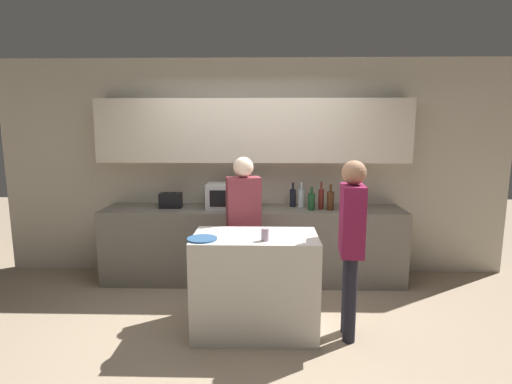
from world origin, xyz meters
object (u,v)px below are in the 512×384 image
Objects in this scene: bottle_0 at (293,197)px; person_left at (351,235)px; potted_plant at (354,192)px; toaster at (171,200)px; bottle_4 at (330,200)px; bottle_3 at (321,199)px; person_center at (244,219)px; bottle_1 at (301,198)px; cup_0 at (265,235)px; bottle_2 at (311,201)px; plate_on_island at (202,239)px; microwave at (229,196)px.

person_left reaches higher than bottle_0.
potted_plant is 1.39m from person_left.
toaster is 0.85× the size of bottle_4.
bottle_3 is at bearing -176.32° from potted_plant.
toaster is at bearing -175.90° from bottle_0.
person_left is 1.17m from person_center.
bottle_1 is (-0.62, 0.08, -0.08)m from potted_plant.
person_left is at bearing -35.30° from toaster.
bottle_0 is (-0.73, 0.11, -0.08)m from potted_plant.
bottle_4 is at bearing 4.36° from person_left.
person_left reaches higher than bottle_3.
toaster is 0.66× the size of potted_plant.
bottle_0 is 0.19× the size of person_left.
bottle_3 reaches higher than bottle_4.
bottle_0 is 0.91× the size of bottle_3.
cup_0 is at bearing 93.42° from person_center.
person_center is at bearing -124.73° from bottle_0.
toaster is 1.81m from bottle_3.
person_left is (-0.01, -1.25, -0.08)m from bottle_4.
bottle_0 is 0.19× the size of person_center.
person_center is (-0.77, -0.61, -0.08)m from bottle_2.
bottle_0 is 0.98× the size of bottle_1.
bottle_3 is at bearing 49.22° from plate_on_island.
microwave reaches higher than toaster.
bottle_2 is 0.17× the size of person_left.
person_left reaches higher than bottle_2.
person_left is (-0.31, -1.34, -0.16)m from potted_plant.
bottle_0 is at bearing 77.74° from cup_0.
microwave is 0.88m from bottle_1.
bottle_2 is at bearing -169.88° from potted_plant.
person_left is at bearing -90.63° from bottle_4.
toaster is (-0.71, 0.00, -0.06)m from microwave.
bottle_1 is 0.20m from bottle_2.
toaster is 0.94× the size of bottle_2.
microwave is 0.99m from bottle_2.
microwave reaches higher than bottle_0.
potted_plant is at bearing 53.55° from cup_0.
bottle_1 reaches higher than microwave.
bottle_4 is at bearing 0.79° from bottle_2.
microwave is at bearing 175.80° from bottle_4.
bottle_3 reaches higher than microwave.
person_left reaches higher than potted_plant.
bottle_1 reaches higher than cup_0.
potted_plant is 3.66× the size of cup_0.
cup_0 is at bearing -72.96° from microwave.
bottle_0 reaches higher than bottle_2.
bottle_4 is at bearing -163.19° from potted_plant.
bottle_3 is at bearing 147.41° from bottle_4.
toaster is 1.59m from bottle_1.
bottle_2 is at bearing -59.22° from bottle_1.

